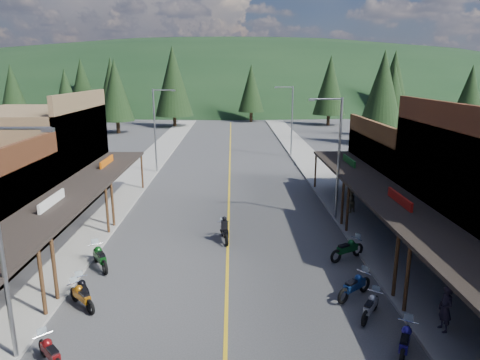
{
  "coord_description": "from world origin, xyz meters",
  "views": [
    {
      "loc": [
        0.27,
        -18.76,
        9.51
      ],
      "look_at": [
        0.75,
        7.02,
        3.0
      ],
      "focal_mm": 32.0,
      "sensor_mm": 36.0,
      "label": 1
    }
  ],
  "objects_px": {
    "shop_west_3": "(35,159)",
    "bike_west_8": "(100,256)",
    "streetlight_3": "(291,118)",
    "pine_9": "(393,94)",
    "bike_west_7": "(83,290)",
    "pedestrian_east_a": "(445,309)",
    "bike_east_8": "(347,248)",
    "pine_0": "(13,89)",
    "bike_east_6": "(371,305)",
    "pine_10": "(116,90)",
    "pine_6": "(471,89)",
    "bike_east_5": "(405,340)",
    "pine_8": "(67,99)",
    "streetlight_1": "(156,127)",
    "pine_1": "(112,84)",
    "pine_5": "(394,80)",
    "shop_east_3": "(417,171)",
    "pine_3": "(251,88)",
    "pedestrian_east_b": "(350,201)",
    "bike_east_7": "(355,285)",
    "pine_11": "(383,91)",
    "pine_7": "(82,83)",
    "streetlight_2": "(337,154)",
    "streetlight_0": "(4,237)",
    "bike_west_5": "(50,352)",
    "pine_4": "(330,85)",
    "rider_on_bike": "(225,231)",
    "pine_2": "(173,81)",
    "bike_west_6": "(82,295)"
  },
  "relations": [
    {
      "from": "shop_west_3",
      "to": "bike_west_8",
      "type": "height_order",
      "value": "shop_west_3"
    },
    {
      "from": "streetlight_3",
      "to": "pine_9",
      "type": "xyz_separation_m",
      "value": [
        17.05,
        15.0,
        1.92
      ]
    },
    {
      "from": "bike_west_7",
      "to": "pedestrian_east_a",
      "type": "bearing_deg",
      "value": -40.87
    },
    {
      "from": "pine_9",
      "to": "bike_east_8",
      "type": "distance_m",
      "value": 47.06
    },
    {
      "from": "streetlight_3",
      "to": "pine_0",
      "type": "bearing_deg",
      "value": 145.72
    },
    {
      "from": "streetlight_3",
      "to": "pedestrian_east_a",
      "type": "relative_size",
      "value": 4.44
    },
    {
      "from": "bike_west_8",
      "to": "bike_east_6",
      "type": "distance_m",
      "value": 12.92
    },
    {
      "from": "pine_10",
      "to": "bike_west_7",
      "type": "xyz_separation_m",
      "value": [
        11.96,
        -52.32,
        -6.2
      ]
    },
    {
      "from": "pine_6",
      "to": "bike_east_5",
      "type": "height_order",
      "value": "pine_6"
    },
    {
      "from": "pine_6",
      "to": "pine_8",
      "type": "distance_m",
      "value": 72.11
    },
    {
      "from": "streetlight_1",
      "to": "pine_1",
      "type": "height_order",
      "value": "pine_1"
    },
    {
      "from": "pine_8",
      "to": "pine_5",
      "type": "bearing_deg",
      "value": 29.74
    },
    {
      "from": "shop_east_3",
      "to": "pine_3",
      "type": "distance_m",
      "value": 55.7
    },
    {
      "from": "pine_9",
      "to": "bike_east_8",
      "type": "relative_size",
      "value": 4.89
    },
    {
      "from": "pine_3",
      "to": "pedestrian_east_b",
      "type": "bearing_deg",
      "value": -85.64
    },
    {
      "from": "pine_6",
      "to": "bike_east_7",
      "type": "distance_m",
      "value": 77.73
    },
    {
      "from": "streetlight_1",
      "to": "pine_11",
      "type": "xyz_separation_m",
      "value": [
        26.95,
        16.0,
        2.73
      ]
    },
    {
      "from": "pine_7",
      "to": "pine_9",
      "type": "height_order",
      "value": "pine_7"
    },
    {
      "from": "pine_11",
      "to": "streetlight_3",
      "type": "bearing_deg",
      "value": -148.49
    },
    {
      "from": "streetlight_2",
      "to": "pine_1",
      "type": "relative_size",
      "value": 0.64
    },
    {
      "from": "shop_west_3",
      "to": "pine_3",
      "type": "height_order",
      "value": "pine_3"
    },
    {
      "from": "streetlight_0",
      "to": "shop_west_3",
      "type": "bearing_deg",
      "value": 111.55
    },
    {
      "from": "bike_west_5",
      "to": "pedestrian_east_b",
      "type": "relative_size",
      "value": 1.22
    },
    {
      "from": "pedestrian_east_b",
      "to": "pine_9",
      "type": "bearing_deg",
      "value": -145.93
    },
    {
      "from": "pine_6",
      "to": "pine_4",
      "type": "bearing_deg",
      "value": -171.87
    },
    {
      "from": "streetlight_2",
      "to": "pine_10",
      "type": "xyz_separation_m",
      "value": [
        -24.95,
        42.0,
        2.32
      ]
    },
    {
      "from": "streetlight_2",
      "to": "pine_10",
      "type": "distance_m",
      "value": 48.91
    },
    {
      "from": "shop_east_3",
      "to": "pine_7",
      "type": "distance_m",
      "value": 79.38
    },
    {
      "from": "bike_east_5",
      "to": "rider_on_bike",
      "type": "height_order",
      "value": "rider_on_bike"
    },
    {
      "from": "pine_2",
      "to": "pine_6",
      "type": "xyz_separation_m",
      "value": [
        56.0,
        6.0,
        -1.51
      ]
    },
    {
      "from": "pine_0",
      "to": "pine_11",
      "type": "distance_m",
      "value": 64.63
    },
    {
      "from": "pine_3",
      "to": "pedestrian_east_a",
      "type": "relative_size",
      "value": 6.1
    },
    {
      "from": "pine_6",
      "to": "pine_7",
      "type": "xyz_separation_m",
      "value": [
        -78.0,
        12.0,
        0.75
      ]
    },
    {
      "from": "streetlight_3",
      "to": "pine_8",
      "type": "xyz_separation_m",
      "value": [
        -28.95,
        10.0,
        1.52
      ]
    },
    {
      "from": "bike_west_8",
      "to": "pedestrian_east_b",
      "type": "bearing_deg",
      "value": -2.72
    },
    {
      "from": "bike_west_8",
      "to": "pine_1",
      "type": "bearing_deg",
      "value": 72.75
    },
    {
      "from": "bike_west_6",
      "to": "bike_east_8",
      "type": "bearing_deg",
      "value": -23.98
    },
    {
      "from": "streetlight_1",
      "to": "pine_4",
      "type": "height_order",
      "value": "pine_4"
    },
    {
      "from": "pine_7",
      "to": "bike_west_8",
      "type": "bearing_deg",
      "value": -71.11
    },
    {
      "from": "bike_west_6",
      "to": "pine_0",
      "type": "bearing_deg",
      "value": 73.42
    },
    {
      "from": "streetlight_2",
      "to": "pine_5",
      "type": "relative_size",
      "value": 0.57
    },
    {
      "from": "bike_west_7",
      "to": "rider_on_bike",
      "type": "distance_m",
      "value": 8.93
    },
    {
      "from": "shop_east_3",
      "to": "pine_6",
      "type": "xyz_separation_m",
      "value": [
        32.25,
        52.7,
        3.95
      ]
    },
    {
      "from": "shop_west_3",
      "to": "pine_11",
      "type": "relative_size",
      "value": 0.88
    },
    {
      "from": "bike_east_5",
      "to": "bike_east_6",
      "type": "height_order",
      "value": "bike_east_5"
    },
    {
      "from": "pine_2",
      "to": "bike_west_8",
      "type": "bearing_deg",
      "value": -86.31
    },
    {
      "from": "pine_0",
      "to": "bike_east_5",
      "type": "xyz_separation_m",
      "value": [
        46.18,
        -68.01,
        -5.89
      ]
    },
    {
      "from": "shop_west_3",
      "to": "bike_west_6",
      "type": "relative_size",
      "value": 5.45
    },
    {
      "from": "pine_3",
      "to": "pine_11",
      "type": "distance_m",
      "value": 32.26
    },
    {
      "from": "bike_east_5",
      "to": "bike_east_6",
      "type": "relative_size",
      "value": 1.1
    }
  ]
}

